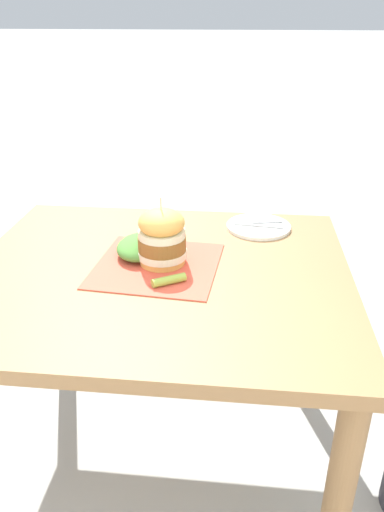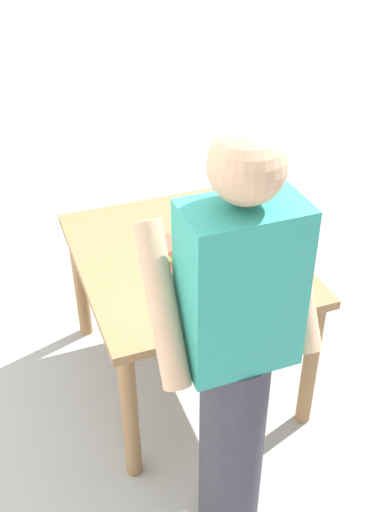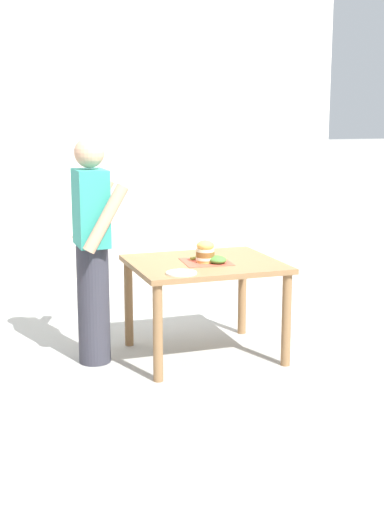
{
  "view_description": "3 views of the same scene",
  "coord_description": "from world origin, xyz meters",
  "px_view_note": "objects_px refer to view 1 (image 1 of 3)",
  "views": [
    {
      "loc": [
        1.26,
        0.23,
        1.43
      ],
      "look_at": [
        0.0,
        0.1,
        0.8
      ],
      "focal_mm": 35.0,
      "sensor_mm": 36.0,
      "label": 1
    },
    {
      "loc": [
        0.77,
        2.14,
        2.27
      ],
      "look_at": [
        0.0,
        0.1,
        0.8
      ],
      "focal_mm": 42.0,
      "sensor_mm": 36.0,
      "label": 2
    },
    {
      "loc": [
        -5.0,
        1.82,
        1.86
      ],
      "look_at": [
        0.0,
        0.1,
        0.8
      ],
      "focal_mm": 50.0,
      "sensor_mm": 36.0,
      "label": 3
    }
  ],
  "objects_px": {
    "pickle_spear": "(169,280)",
    "side_salad": "(140,247)",
    "patio_table": "(159,302)",
    "sandwich": "(162,237)",
    "side_plate_with_forks": "(259,226)"
  },
  "relations": [
    {
      "from": "pickle_spear",
      "to": "side_plate_with_forks",
      "type": "relative_size",
      "value": 0.44
    },
    {
      "from": "sandwich",
      "to": "pickle_spear",
      "type": "relative_size",
      "value": 2.12
    },
    {
      "from": "sandwich",
      "to": "side_plate_with_forks",
      "type": "height_order",
      "value": "sandwich"
    },
    {
      "from": "patio_table",
      "to": "sandwich",
      "type": "distance_m",
      "value": 0.2
    },
    {
      "from": "patio_table",
      "to": "side_plate_with_forks",
      "type": "bearing_deg",
      "value": 139.01
    },
    {
      "from": "pickle_spear",
      "to": "side_salad",
      "type": "height_order",
      "value": "side_salad"
    },
    {
      "from": "side_plate_with_forks",
      "to": "side_salad",
      "type": "height_order",
      "value": "side_salad"
    },
    {
      "from": "patio_table",
      "to": "side_salad",
      "type": "height_order",
      "value": "side_salad"
    },
    {
      "from": "sandwich",
      "to": "patio_table",
      "type": "bearing_deg",
      "value": -10.62
    },
    {
      "from": "patio_table",
      "to": "sandwich",
      "type": "height_order",
      "value": "sandwich"
    },
    {
      "from": "pickle_spear",
      "to": "sandwich",
      "type": "bearing_deg",
      "value": -163.32
    },
    {
      "from": "side_plate_with_forks",
      "to": "side_salad",
      "type": "distance_m",
      "value": 0.44
    },
    {
      "from": "pickle_spear",
      "to": "side_plate_with_forks",
      "type": "bearing_deg",
      "value": 149.6
    },
    {
      "from": "sandwich",
      "to": "side_salad",
      "type": "distance_m",
      "value": 0.11
    },
    {
      "from": "patio_table",
      "to": "pickle_spear",
      "type": "xyz_separation_m",
      "value": [
        0.09,
        0.05,
        0.13
      ]
    }
  ]
}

